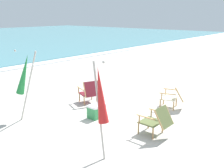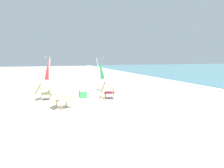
{
  "view_description": "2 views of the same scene",
  "coord_description": "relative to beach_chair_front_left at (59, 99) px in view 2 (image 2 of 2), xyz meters",
  "views": [
    {
      "loc": [
        -5.32,
        -4.36,
        2.98
      ],
      "look_at": [
        1.49,
        1.47,
        0.58
      ],
      "focal_mm": 42.0,
      "sensor_mm": 36.0,
      "label": 1
    },
    {
      "loc": [
        10.94,
        -1.33,
        2.09
      ],
      "look_at": [
        0.78,
        2.03,
        0.75
      ],
      "focal_mm": 35.0,
      "sensor_mm": 36.0,
      "label": 2
    }
  ],
  "objects": [
    {
      "name": "ground_plane",
      "position": [
        -2.13,
        0.63,
        -0.42
      ],
      "size": [
        80.0,
        80.0,
        0.0
      ],
      "primitive_type": "plane",
      "color": "#B2AAA0"
    },
    {
      "name": "surf_band",
      "position": [
        -2.13,
        10.06,
        -0.39
      ],
      "size": [
        80.0,
        1.1,
        0.06
      ],
      "primitive_type": "cube",
      "color": "white",
      "rests_on": "ground"
    },
    {
      "name": "beach_chair_front_left",
      "position": [
        0.0,
        0.0,
        0.0
      ],
      "size": [
        0.77,
        0.9,
        0.77
      ],
      "color": "beige",
      "rests_on": "ground"
    },
    {
      "name": "beach_chair_front_right",
      "position": [
        -2.1,
        -0.62,
        0.0
      ],
      "size": [
        0.6,
        0.77,
        0.78
      ],
      "color": "#515B33",
      "rests_on": "ground"
    },
    {
      "name": "beach_chair_mid_center",
      "position": [
        -1.47,
        2.4,
        0.01
      ],
      "size": [
        0.79,
        0.86,
        0.81
      ],
      "color": "maroon",
      "rests_on": "ground"
    },
    {
      "name": "umbrella_furled_green",
      "position": [
        -3.66,
        2.74,
        0.92
      ],
      "size": [
        0.49,
        0.64,
        2.05
      ],
      "color": "#B7B2A8",
      "rests_on": "ground"
    },
    {
      "name": "umbrella_furled_red",
      "position": [
        -3.79,
        -0.29,
        0.96
      ],
      "size": [
        0.26,
        0.38,
        2.12
      ],
      "color": "#B7B2A8",
      "rests_on": "ground"
    },
    {
      "name": "cooler_box",
      "position": [
        -2.22,
        1.35,
        -0.22
      ],
      "size": [
        0.49,
        0.35,
        0.4
      ],
      "color": "#338C4C",
      "rests_on": "ground"
    }
  ]
}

